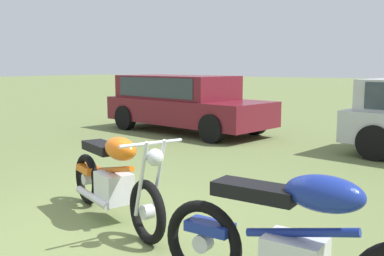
# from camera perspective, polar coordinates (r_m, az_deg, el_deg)

# --- Properties ---
(ground_plane) EXTENTS (120.00, 120.00, 0.00)m
(ground_plane) POSITION_cam_1_polar(r_m,az_deg,el_deg) (4.76, -12.42, -12.85)
(ground_plane) COLOR olive
(motorcycle_orange) EXTENTS (1.99, 1.05, 1.02)m
(motorcycle_orange) POSITION_cam_1_polar(r_m,az_deg,el_deg) (4.87, -10.00, -6.35)
(motorcycle_orange) COLOR black
(motorcycle_orange) RESTS_ON ground
(motorcycle_blue) EXTENTS (2.09, 0.64, 1.02)m
(motorcycle_blue) POSITION_cam_1_polar(r_m,az_deg,el_deg) (3.15, 13.11, -14.30)
(motorcycle_blue) COLOR black
(motorcycle_blue) RESTS_ON ground
(car_burgundy) EXTENTS (4.64, 2.44, 1.43)m
(car_burgundy) POSITION_cam_1_polar(r_m,az_deg,el_deg) (11.38, -1.30, 3.73)
(car_burgundy) COLOR maroon
(car_burgundy) RESTS_ON ground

